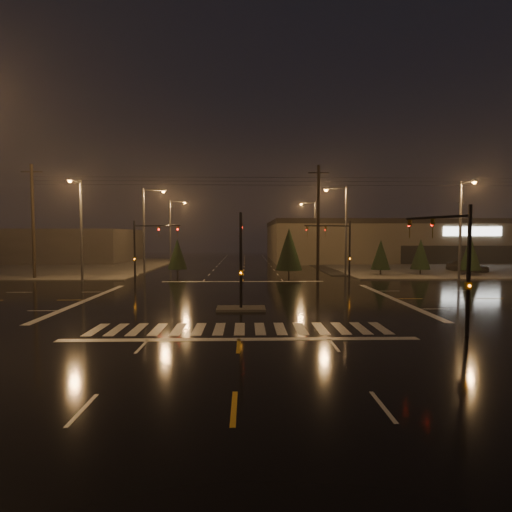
# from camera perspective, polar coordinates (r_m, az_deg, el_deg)

# --- Properties ---
(ground) EXTENTS (140.00, 140.00, 0.00)m
(ground) POSITION_cam_1_polar(r_m,az_deg,el_deg) (28.79, -2.06, -6.22)
(ground) COLOR black
(ground) RESTS_ON ground
(sidewalk_ne) EXTENTS (36.00, 36.00, 0.12)m
(sidewalk_ne) POSITION_cam_1_polar(r_m,az_deg,el_deg) (65.67, 25.46, -1.26)
(sidewalk_ne) COLOR #44413C
(sidewalk_ne) RESTS_ON ground
(sidewalk_nw) EXTENTS (36.00, 36.00, 0.12)m
(sidewalk_nw) POSITION_cam_1_polar(r_m,az_deg,el_deg) (65.98, -28.78, -1.33)
(sidewalk_nw) COLOR #44413C
(sidewalk_nw) RESTS_ON ground
(median_island) EXTENTS (3.00, 1.60, 0.15)m
(median_island) POSITION_cam_1_polar(r_m,az_deg,el_deg) (24.83, -2.16, -7.52)
(median_island) COLOR #44413C
(median_island) RESTS_ON ground
(crosswalk) EXTENTS (15.00, 2.60, 0.01)m
(crosswalk) POSITION_cam_1_polar(r_m,az_deg,el_deg) (19.95, -2.36, -10.34)
(crosswalk) COLOR beige
(crosswalk) RESTS_ON ground
(stop_bar_near) EXTENTS (16.00, 0.50, 0.01)m
(stop_bar_near) POSITION_cam_1_polar(r_m,az_deg,el_deg) (18.01, -2.46, -11.81)
(stop_bar_near) COLOR beige
(stop_bar_near) RESTS_ON ground
(stop_bar_far) EXTENTS (16.00, 0.50, 0.01)m
(stop_bar_far) POSITION_cam_1_polar(r_m,az_deg,el_deg) (39.68, -1.88, -3.66)
(stop_bar_far) COLOR beige
(stop_bar_far) RESTS_ON ground
(parking_lot) EXTENTS (50.00, 24.00, 0.08)m
(parking_lot) POSITION_cam_1_polar(r_m,az_deg,el_deg) (66.37, 30.10, -1.35)
(parking_lot) COLOR black
(parking_lot) RESTS_ON ground
(retail_building) EXTENTS (60.20, 28.30, 7.20)m
(retail_building) POSITION_cam_1_polar(r_m,az_deg,el_deg) (82.08, 23.60, 2.21)
(retail_building) COLOR #695E4B
(retail_building) RESTS_ON ground
(commercial_block) EXTENTS (30.00, 18.00, 5.60)m
(commercial_block) POSITION_cam_1_polar(r_m,az_deg,el_deg) (78.80, -28.05, 1.33)
(commercial_block) COLOR #3B3634
(commercial_block) RESTS_ON ground
(signal_mast_median) EXTENTS (0.25, 4.59, 6.00)m
(signal_mast_median) POSITION_cam_1_polar(r_m,az_deg,el_deg) (25.36, -2.15, 1.06)
(signal_mast_median) COLOR black
(signal_mast_median) RESTS_ON ground
(signal_mast_ne) EXTENTS (4.84, 1.86, 6.00)m
(signal_mast_ne) POSITION_cam_1_polar(r_m,az_deg,el_deg) (39.63, 11.98, 1.75)
(signal_mast_ne) COLOR black
(signal_mast_ne) RESTS_ON ground
(signal_mast_nw) EXTENTS (4.84, 1.86, 6.00)m
(signal_mast_nw) POSITION_cam_1_polar(r_m,az_deg,el_deg) (39.79, -15.71, 1.71)
(signal_mast_nw) COLOR black
(signal_mast_nw) RESTS_ON ground
(signal_mast_se) EXTENTS (1.55, 3.87, 6.00)m
(signal_mast_se) POSITION_cam_1_polar(r_m,az_deg,el_deg) (21.14, 26.50, 0.25)
(signal_mast_se) COLOR black
(signal_mast_se) RESTS_ON ground
(streetlight_1) EXTENTS (2.77, 0.32, 10.00)m
(streetlight_1) POSITION_cam_1_polar(r_m,az_deg,el_deg) (47.84, -15.38, 4.32)
(streetlight_1) COLOR #38383A
(streetlight_1) RESTS_ON ground
(streetlight_2) EXTENTS (2.77, 0.32, 10.00)m
(streetlight_2) POSITION_cam_1_polar(r_m,az_deg,el_deg) (63.48, -11.88, 4.01)
(streetlight_2) COLOR #38383A
(streetlight_2) RESTS_ON ground
(streetlight_3) EXTENTS (2.77, 0.32, 10.00)m
(streetlight_3) POSITION_cam_1_polar(r_m,az_deg,el_deg) (45.74, 12.36, 4.43)
(streetlight_3) COLOR #38383A
(streetlight_3) RESTS_ON ground
(streetlight_4) EXTENTS (2.77, 0.32, 10.00)m
(streetlight_4) POSITION_cam_1_polar(r_m,az_deg,el_deg) (65.33, 8.18, 4.02)
(streetlight_4) COLOR #38383A
(streetlight_4) RESTS_ON ground
(streetlight_5) EXTENTS (0.32, 2.77, 10.00)m
(streetlight_5) POSITION_cam_1_polar(r_m,az_deg,el_deg) (42.85, -23.88, 4.34)
(streetlight_5) COLOR #38383A
(streetlight_5) RESTS_ON ground
(streetlight_6) EXTENTS (0.32, 2.77, 10.00)m
(streetlight_6) POSITION_cam_1_polar(r_m,az_deg,el_deg) (45.15, 27.35, 4.18)
(streetlight_6) COLOR #38383A
(streetlight_6) RESTS_ON ground
(utility_pole_0) EXTENTS (2.20, 0.32, 12.00)m
(utility_pole_0) POSITION_cam_1_polar(r_m,az_deg,el_deg) (47.96, -29.25, 4.44)
(utility_pole_0) COLOR black
(utility_pole_0) RESTS_ON ground
(utility_pole_1) EXTENTS (2.20, 0.32, 12.00)m
(utility_pole_1) POSITION_cam_1_polar(r_m,az_deg,el_deg) (43.13, 8.87, 4.99)
(utility_pole_1) COLOR black
(utility_pole_1) RESTS_ON ground
(conifer_0) EXTENTS (2.17, 2.17, 4.09)m
(conifer_0) POSITION_cam_1_polar(r_m,az_deg,el_deg) (47.64, 17.38, 0.20)
(conifer_0) COLOR black
(conifer_0) RESTS_ON ground
(conifer_1) EXTENTS (2.22, 2.22, 4.17)m
(conifer_1) POSITION_cam_1_polar(r_m,az_deg,el_deg) (49.60, 22.45, 0.26)
(conifer_1) COLOR black
(conifer_1) RESTS_ON ground
(conifer_2) EXTENTS (2.38, 2.38, 4.42)m
(conifer_2) POSITION_cam_1_polar(r_m,az_deg,el_deg) (51.04, 28.29, 0.34)
(conifer_2) COLOR black
(conifer_2) RESTS_ON ground
(conifer_3) EXTENTS (2.23, 2.23, 4.18)m
(conifer_3) POSITION_cam_1_polar(r_m,az_deg,el_deg) (46.60, -11.16, 0.27)
(conifer_3) COLOR black
(conifer_3) RESTS_ON ground
(conifer_4) EXTENTS (3.01, 3.01, 5.41)m
(conifer_4) POSITION_cam_1_polar(r_m,az_deg,el_deg) (44.65, 4.72, 0.99)
(conifer_4) COLOR black
(conifer_4) RESTS_ON ground
(car_parked) EXTENTS (4.16, 5.09, 1.63)m
(car_parked) POSITION_cam_1_polar(r_m,az_deg,el_deg) (55.72, 27.95, -1.25)
(car_parked) COLOR black
(car_parked) RESTS_ON ground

